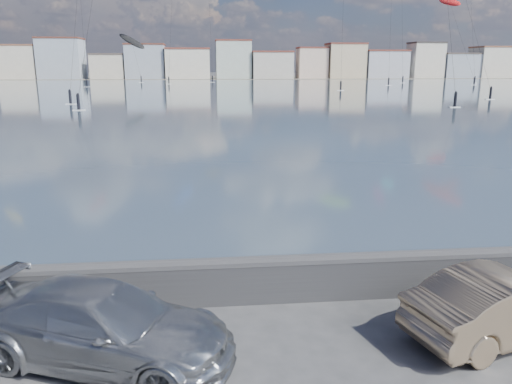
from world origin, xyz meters
TOP-DOWN VIEW (x-y plane):
  - ground at (0.00, 0.00)m, footprint 700.00×700.00m
  - bay_water at (0.00, 91.50)m, footprint 500.00×177.00m
  - far_shore_strip at (0.00, 200.00)m, footprint 500.00×60.00m
  - seawall at (0.00, 2.70)m, footprint 400.00×0.36m
  - far_buildings at (1.31, 186.00)m, footprint 240.79×13.26m
  - car_silver at (-2.06, 0.71)m, footprint 5.17×3.54m
  - car_champagne at (5.54, 0.76)m, footprint 4.36×2.53m
  - kitesurfer_11 at (-21.89, 154.99)m, footprint 9.75×13.48m
  - kitesurfer_17 at (67.24, 131.08)m, footprint 4.93×18.20m

SIDE VIEW (x-z plane):
  - ground at x=0.00m, z-range 0.00..0.00m
  - bay_water at x=0.00m, z-range 0.01..0.01m
  - far_shore_strip at x=0.00m, z-range 0.01..0.01m
  - seawall at x=0.00m, z-range 0.04..1.12m
  - car_champagne at x=5.54m, z-range 0.00..1.36m
  - car_silver at x=-2.06m, z-range 0.00..1.39m
  - far_buildings at x=1.31m, z-range -1.27..13.33m
  - kitesurfer_11 at x=-21.89m, z-range 4.34..19.61m
  - kitesurfer_17 at x=67.24m, z-range 9.49..33.42m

